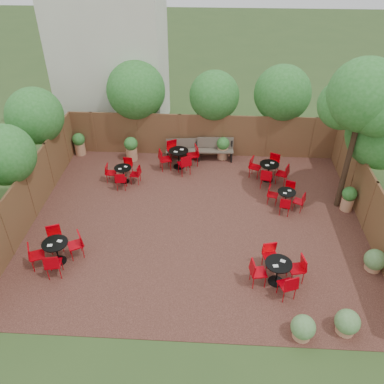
{
  "coord_description": "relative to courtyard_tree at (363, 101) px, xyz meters",
  "views": [
    {
      "loc": [
        0.5,
        -11.38,
        9.36
      ],
      "look_at": [
        -0.19,
        0.5,
        1.0
      ],
      "focal_mm": 37.54,
      "sensor_mm": 36.0,
      "label": 1
    }
  ],
  "objects": [
    {
      "name": "fence_back",
      "position": [
        -5.36,
        3.66,
        -3.28
      ],
      "size": [
        12.0,
        0.08,
        2.0
      ],
      "primitive_type": "cube",
      "color": "brown",
      "rests_on": "ground"
    },
    {
      "name": "overhang_foliage",
      "position": [
        -6.11,
        2.04,
        -1.56
      ],
      "size": [
        15.63,
        10.55,
        2.62
      ],
      "color": "#266B22",
      "rests_on": "ground"
    },
    {
      "name": "park_bench_left",
      "position": [
        -6.24,
        3.29,
        -3.79
      ],
      "size": [
        1.52,
        0.66,
        0.91
      ],
      "rotation": [
        0.0,
        0.0,
        0.12
      ],
      "color": "brown",
      "rests_on": "courtyard_paving"
    },
    {
      "name": "courtyard_paving",
      "position": [
        -5.36,
        -1.34,
        -4.27
      ],
      "size": [
        12.0,
        10.0,
        0.02
      ],
      "primitive_type": "cube",
      "color": "#391F17",
      "rests_on": "ground"
    },
    {
      "name": "ground",
      "position": [
        -5.36,
        -1.34,
        -4.28
      ],
      "size": [
        80.0,
        80.0,
        0.0
      ],
      "primitive_type": "plane",
      "color": "#354F23",
      "rests_on": "ground"
    },
    {
      "name": "bistro_tables",
      "position": [
        -5.42,
        -0.51,
        -3.81
      ],
      "size": [
        9.26,
        8.27,
        0.96
      ],
      "color": "black",
      "rests_on": "courtyard_paving"
    },
    {
      "name": "low_shrubs",
      "position": [
        -1.01,
        -5.01,
        -3.91
      ],
      "size": [
        3.33,
        3.3,
        0.73
      ],
      "color": "tan",
      "rests_on": "courtyard_paving"
    },
    {
      "name": "fence_left",
      "position": [
        -11.36,
        -1.34,
        -3.28
      ],
      "size": [
        0.08,
        10.0,
        2.0
      ],
      "primitive_type": "cube",
      "color": "brown",
      "rests_on": "ground"
    },
    {
      "name": "fence_right",
      "position": [
        0.64,
        -1.34,
        -3.28
      ],
      "size": [
        0.08,
        10.0,
        2.0
      ],
      "primitive_type": "cube",
      "color": "brown",
      "rests_on": "ground"
    },
    {
      "name": "planters",
      "position": [
        -6.3,
        2.51,
        -3.69
      ],
      "size": [
        11.86,
        4.16,
        1.11
      ],
      "color": "tan",
      "rests_on": "courtyard_paving"
    },
    {
      "name": "courtyard_tree",
      "position": [
        0.0,
        0.0,
        0.0
      ],
      "size": [
        2.64,
        2.54,
        5.67
      ],
      "rotation": [
        0.0,
        0.0,
        0.43
      ],
      "color": "black",
      "rests_on": "courtyard_paving"
    },
    {
      "name": "park_bench_right",
      "position": [
        -4.74,
        3.3,
        -3.74
      ],
      "size": [
        1.65,
        0.58,
        1.01
      ],
      "rotation": [
        0.0,
        0.0,
        0.04
      ],
      "color": "brown",
      "rests_on": "courtyard_paving"
    },
    {
      "name": "neighbour_building",
      "position": [
        -9.86,
        6.66,
        -0.28
      ],
      "size": [
        5.0,
        4.0,
        8.0
      ],
      "primitive_type": "cube",
      "color": "beige",
      "rests_on": "ground"
    }
  ]
}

